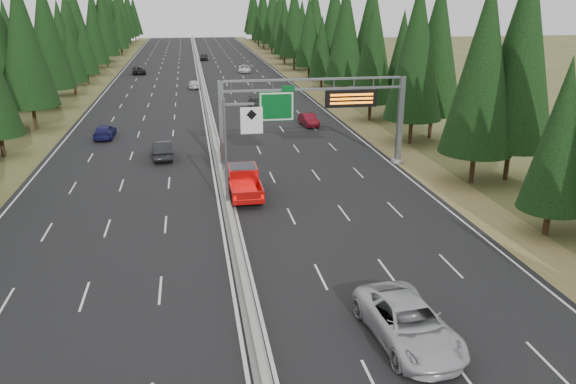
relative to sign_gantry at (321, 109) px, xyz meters
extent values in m
cube|color=black|center=(-8.92, 45.12, -5.23)|extent=(32.00, 260.00, 0.08)
cube|color=olive|center=(8.88, 45.12, -5.24)|extent=(3.60, 260.00, 0.06)
cube|color=#4D5025|center=(-26.72, 45.12, -5.24)|extent=(3.60, 260.00, 0.06)
cube|color=gray|center=(-8.92, 45.12, -5.04)|extent=(0.70, 260.00, 0.30)
cube|color=gray|center=(-8.92, 45.12, -4.64)|extent=(0.30, 260.00, 0.60)
cube|color=slate|center=(-8.57, 0.12, -1.29)|extent=(0.45, 0.45, 7.80)
cube|color=gray|center=(-8.57, 0.12, -5.04)|extent=(0.90, 0.90, 0.30)
cube|color=slate|center=(7.28, 0.12, -1.29)|extent=(0.45, 0.45, 7.80)
cube|color=gray|center=(7.28, 0.12, -5.04)|extent=(0.90, 0.90, 0.30)
cube|color=slate|center=(-0.64, 0.12, 2.53)|extent=(15.85, 0.35, 0.16)
cube|color=slate|center=(-0.64, 0.12, 1.69)|extent=(15.85, 0.35, 0.16)
cube|color=#054C19|center=(-3.92, -0.13, 0.36)|extent=(3.00, 0.10, 2.50)
cube|color=silver|center=(-3.92, -0.19, 0.36)|extent=(2.85, 0.02, 2.35)
cube|color=#054C19|center=(-2.92, -0.13, 1.86)|extent=(1.10, 0.10, 0.45)
cube|color=black|center=(2.58, -0.18, 0.86)|extent=(4.50, 0.40, 1.50)
cube|color=orange|center=(2.58, -0.40, 1.21)|extent=(3.80, 0.02, 0.18)
cube|color=orange|center=(2.58, -0.40, 0.86)|extent=(3.80, 0.02, 0.18)
cube|color=orange|center=(2.58, -0.40, 0.51)|extent=(3.80, 0.02, 0.18)
cylinder|color=slate|center=(-8.92, -9.88, -1.19)|extent=(0.20, 0.20, 8.00)
cube|color=gray|center=(-8.92, -9.88, -5.09)|extent=(0.50, 0.50, 0.20)
cube|color=slate|center=(-7.92, -9.88, 2.41)|extent=(2.00, 0.15, 0.15)
cube|color=silver|center=(-7.12, -10.00, 1.31)|extent=(1.50, 0.06, 1.80)
cylinder|color=black|center=(10.77, -17.17, -4.37)|extent=(0.40, 0.40, 1.80)
cone|color=black|center=(10.77, -17.17, 1.26)|extent=(4.05, 4.05, 9.46)
cylinder|color=black|center=(11.20, -6.37, -3.97)|extent=(0.40, 0.40, 2.59)
cone|color=black|center=(11.20, -6.37, 4.11)|extent=(5.82, 5.82, 13.59)
cylinder|color=black|center=(14.41, -6.08, -3.84)|extent=(0.40, 0.40, 2.85)
cone|color=black|center=(14.41, -6.08, 5.07)|extent=(6.42, 6.42, 14.97)
cylinder|color=black|center=(11.16, 6.91, -3.96)|extent=(0.40, 0.40, 2.62)
cone|color=black|center=(11.16, 6.91, 4.22)|extent=(5.89, 5.89, 13.74)
cylinder|color=black|center=(14.20, 8.91, -3.94)|extent=(0.40, 0.40, 2.66)
cone|color=black|center=(14.20, 8.91, 4.39)|extent=(6.00, 6.00, 13.99)
cylinder|color=black|center=(10.54, 18.65, -4.13)|extent=(0.40, 0.40, 2.27)
cone|color=black|center=(10.54, 18.65, 2.98)|extent=(5.12, 5.12, 11.94)
cylinder|color=black|center=(14.84, 20.13, -4.22)|extent=(0.40, 0.40, 2.10)
cone|color=black|center=(14.84, 20.13, 2.35)|extent=(4.73, 4.73, 11.03)
cylinder|color=black|center=(10.93, 32.08, -3.94)|extent=(0.40, 0.40, 2.65)
cone|color=black|center=(10.93, 32.08, 4.34)|extent=(5.96, 5.96, 13.91)
cylinder|color=black|center=(15.05, 33.50, -3.86)|extent=(0.40, 0.40, 2.83)
cone|color=black|center=(15.05, 33.50, 4.98)|extent=(6.36, 6.36, 14.84)
cylinder|color=black|center=(10.64, 45.18, -4.33)|extent=(0.40, 0.40, 1.88)
cone|color=black|center=(10.64, 45.18, 1.54)|extent=(4.22, 4.22, 9.86)
cylinder|color=black|center=(14.24, 45.40, -4.00)|extent=(0.40, 0.40, 2.54)
cone|color=black|center=(14.24, 45.40, 3.94)|extent=(5.72, 5.72, 13.34)
cylinder|color=black|center=(10.83, 56.21, -4.08)|extent=(0.40, 0.40, 2.38)
cone|color=black|center=(10.83, 56.21, 3.36)|extent=(5.36, 5.36, 12.50)
cylinder|color=black|center=(15.39, 55.94, -3.83)|extent=(0.40, 0.40, 2.88)
cone|color=black|center=(15.39, 55.94, 5.18)|extent=(6.49, 6.49, 15.13)
cylinder|color=black|center=(10.64, 69.96, -3.88)|extent=(0.40, 0.40, 2.77)
cone|color=black|center=(10.64, 69.96, 4.78)|extent=(6.24, 6.24, 14.55)
cylinder|color=black|center=(15.18, 71.50, -3.88)|extent=(0.40, 0.40, 2.78)
cone|color=black|center=(15.18, 71.50, 4.80)|extent=(6.25, 6.25, 14.58)
cylinder|color=black|center=(10.47, 81.07, -4.11)|extent=(0.40, 0.40, 2.33)
cone|color=black|center=(10.47, 81.07, 3.17)|extent=(5.24, 5.24, 12.22)
cylinder|color=black|center=(14.68, 82.26, -4.15)|extent=(0.40, 0.40, 2.24)
cone|color=black|center=(14.68, 82.26, 2.87)|extent=(5.05, 5.05, 11.78)
cylinder|color=black|center=(11.67, 93.69, -3.89)|extent=(0.40, 0.40, 2.75)
cone|color=black|center=(11.67, 93.69, 4.69)|extent=(6.18, 6.18, 14.42)
cylinder|color=black|center=(14.74, 94.90, -4.15)|extent=(0.40, 0.40, 2.24)
cone|color=black|center=(14.74, 94.90, 2.85)|extent=(5.04, 5.04, 11.76)
cylinder|color=black|center=(11.44, 107.43, -3.95)|extent=(0.40, 0.40, 2.63)
cone|color=black|center=(11.44, 107.43, 4.26)|extent=(5.92, 5.92, 13.81)
cylinder|color=black|center=(14.81, 108.36, -3.94)|extent=(0.40, 0.40, 2.66)
cone|color=black|center=(14.81, 108.36, 4.37)|extent=(5.98, 5.98, 13.96)
cylinder|color=black|center=(11.15, 121.75, -4.02)|extent=(0.40, 0.40, 2.49)
cone|color=black|center=(11.15, 121.75, 3.75)|extent=(5.60, 5.60, 13.06)
cylinder|color=black|center=(16.00, 120.81, -4.09)|extent=(0.40, 0.40, 2.35)
cone|color=black|center=(16.00, 120.81, 3.27)|extent=(5.30, 5.30, 12.36)
cylinder|color=black|center=(10.72, 130.88, -4.33)|extent=(0.40, 0.40, 1.88)
cone|color=black|center=(10.72, 130.88, 1.56)|extent=(4.24, 4.24, 9.90)
cylinder|color=black|center=(15.80, 132.31, -3.79)|extent=(0.40, 0.40, 2.95)
cone|color=black|center=(15.80, 132.31, 5.44)|extent=(6.65, 6.65, 15.51)
cylinder|color=black|center=(11.48, 146.67, -3.91)|extent=(0.40, 0.40, 2.71)
cone|color=black|center=(11.48, 146.67, 4.57)|extent=(6.10, 6.10, 14.24)
cylinder|color=black|center=(14.24, 143.43, -4.02)|extent=(0.40, 0.40, 2.50)
cone|color=black|center=(14.24, 143.43, 3.79)|extent=(5.62, 5.62, 13.12)
cylinder|color=black|center=(11.99, 159.37, -3.96)|extent=(0.40, 0.40, 2.62)
cone|color=black|center=(11.99, 159.37, 4.21)|extent=(5.88, 5.88, 13.73)
cylinder|color=black|center=(15.99, 159.34, -3.76)|extent=(0.40, 0.40, 3.03)
cone|color=black|center=(15.99, 159.34, 5.70)|extent=(6.81, 6.81, 15.89)
cylinder|color=black|center=(-28.95, 8.88, -4.26)|extent=(0.40, 0.40, 2.03)
cylinder|color=black|center=(-28.66, 20.23, -3.90)|extent=(0.40, 0.40, 2.74)
cone|color=black|center=(-28.66, 20.23, 4.65)|extent=(6.16, 6.16, 14.37)
cylinder|color=black|center=(-31.99, 21.33, -3.83)|extent=(0.40, 0.40, 2.88)
cylinder|color=black|center=(-29.28, 34.11, -3.90)|extent=(0.40, 0.40, 2.75)
cone|color=black|center=(-29.28, 34.11, 4.68)|extent=(6.18, 6.18, 14.41)
cylinder|color=black|center=(-33.88, 33.10, -4.12)|extent=(0.40, 0.40, 2.30)
cone|color=black|center=(-33.88, 33.10, 3.05)|extent=(5.17, 5.17, 12.05)
cylinder|color=black|center=(-28.64, 45.43, -4.29)|extent=(0.40, 0.40, 1.96)
cone|color=black|center=(-28.64, 45.43, 1.85)|extent=(4.42, 4.42, 10.31)
cylinder|color=black|center=(-32.58, 44.42, -4.25)|extent=(0.40, 0.40, 2.04)
cone|color=black|center=(-32.58, 44.42, 2.14)|extent=(4.60, 4.60, 10.73)
cylinder|color=black|center=(-28.33, 55.85, -4.34)|extent=(0.40, 0.40, 1.87)
cone|color=black|center=(-28.33, 55.85, 1.50)|extent=(4.20, 4.20, 9.80)
cylinder|color=black|center=(-32.51, 58.46, -4.13)|extent=(0.40, 0.40, 2.28)
cone|color=black|center=(-32.51, 58.46, 2.99)|extent=(5.13, 5.13, 11.96)
cylinder|color=black|center=(-28.47, 68.31, -4.13)|extent=(0.40, 0.40, 2.27)
cone|color=black|center=(-28.47, 68.31, 2.96)|extent=(5.11, 5.11, 11.92)
cylinder|color=black|center=(-33.26, 70.12, -3.95)|extent=(0.40, 0.40, 2.64)
cone|color=black|center=(-33.26, 70.12, 4.30)|extent=(5.94, 5.94, 13.86)
cylinder|color=black|center=(-28.27, 82.01, -4.01)|extent=(0.40, 0.40, 2.52)
cone|color=black|center=(-28.27, 82.01, 3.85)|extent=(5.66, 5.66, 13.21)
cylinder|color=black|center=(-33.88, 81.57, -3.84)|extent=(0.40, 0.40, 2.86)
cone|color=black|center=(-33.88, 81.57, 5.08)|extent=(6.42, 6.42, 14.99)
cylinder|color=black|center=(-29.90, 95.04, -3.75)|extent=(0.40, 0.40, 3.03)
cone|color=black|center=(-29.90, 95.04, 5.73)|extent=(6.83, 6.83, 15.93)
cylinder|color=black|center=(-32.02, 93.82, -3.93)|extent=(0.40, 0.40, 2.68)
cone|color=black|center=(-32.02, 93.82, 4.44)|extent=(6.03, 6.03, 14.06)
cylinder|color=black|center=(-27.94, 107.89, -4.35)|extent=(0.40, 0.40, 1.83)
cone|color=black|center=(-27.94, 107.89, 1.38)|extent=(4.13, 4.13, 9.63)
cylinder|color=black|center=(-33.55, 108.70, -4.20)|extent=(0.40, 0.40, 2.14)
cone|color=black|center=(-33.55, 108.70, 2.49)|extent=(4.82, 4.82, 11.24)
cylinder|color=black|center=(-28.97, 118.55, -4.10)|extent=(0.40, 0.40, 2.34)
cone|color=black|center=(-28.97, 118.55, 3.21)|extent=(5.26, 5.26, 12.27)
cylinder|color=black|center=(-32.02, 120.13, -4.35)|extent=(0.40, 0.40, 1.84)
cone|color=black|center=(-32.02, 120.13, 1.39)|extent=(4.14, 4.14, 9.65)
cylinder|color=black|center=(-29.60, 132.09, -3.87)|extent=(0.40, 0.40, 2.80)
cone|color=black|center=(-29.60, 132.09, 4.90)|extent=(6.31, 6.31, 14.72)
cylinder|color=black|center=(-33.24, 132.29, -3.90)|extent=(0.40, 0.40, 2.73)
cone|color=black|center=(-33.24, 132.29, 4.64)|extent=(6.15, 6.15, 14.35)
cylinder|color=black|center=(-28.77, 143.77, -3.93)|extent=(0.40, 0.40, 2.68)
cone|color=black|center=(-28.77, 143.77, 4.45)|extent=(6.03, 6.03, 14.08)
cylinder|color=black|center=(-33.80, 145.93, -4.04)|extent=(0.40, 0.40, 2.46)
cone|color=black|center=(-33.80, 145.93, 3.66)|extent=(5.54, 5.54, 12.94)
cylinder|color=black|center=(-28.27, 158.25, -4.08)|extent=(0.40, 0.40, 2.38)
cone|color=black|center=(-28.27, 158.25, 3.35)|extent=(5.35, 5.35, 12.49)
cylinder|color=black|center=(-33.76, 156.70, -3.91)|extent=(0.40, 0.40, 2.71)
cone|color=black|center=(-33.76, 156.70, 4.56)|extent=(6.10, 6.10, 14.24)
imported|color=#BBBBC0|center=(-2.29, -26.88, -4.28)|extent=(3.55, 6.75, 1.81)
cylinder|color=black|center=(-8.39, -8.59, -4.73)|extent=(0.34, 0.91, 0.91)
cylinder|color=black|center=(-6.45, -8.59, -4.73)|extent=(0.34, 0.91, 0.91)
cylinder|color=black|center=(-8.39, -4.82, -4.73)|extent=(0.34, 0.91, 0.91)
cylinder|color=black|center=(-6.45, -4.82, -4.73)|extent=(0.34, 0.91, 0.91)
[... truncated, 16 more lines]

